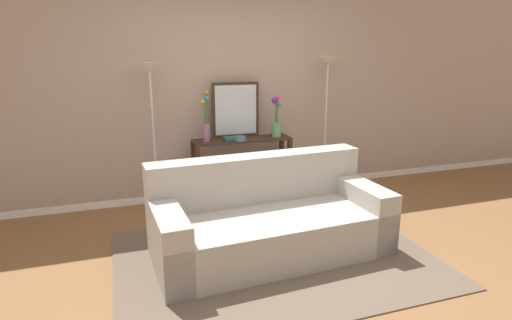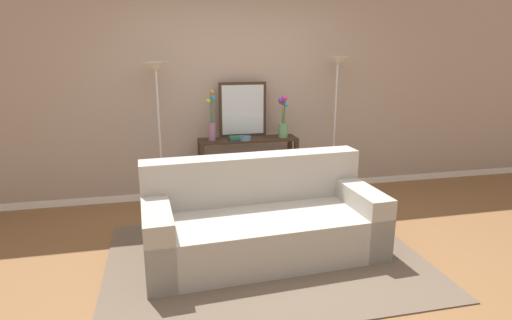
% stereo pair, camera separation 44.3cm
% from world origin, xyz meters
% --- Properties ---
extents(ground_plane, '(16.00, 16.00, 0.02)m').
position_xyz_m(ground_plane, '(0.00, 0.00, -0.01)').
color(ground_plane, brown).
extents(back_wall, '(12.00, 0.15, 2.99)m').
position_xyz_m(back_wall, '(0.00, 2.00, 1.49)').
color(back_wall, white).
rests_on(back_wall, ground).
extents(area_rug, '(2.84, 2.07, 0.01)m').
position_xyz_m(area_rug, '(-0.05, 0.09, 0.01)').
color(area_rug, brown).
rests_on(area_rug, ground).
extents(couch, '(2.20, 1.08, 0.88)m').
position_xyz_m(couch, '(-0.06, 0.25, 0.31)').
color(couch, '#ADA89E').
rests_on(couch, ground).
extents(console_table, '(1.22, 0.33, 0.80)m').
position_xyz_m(console_table, '(0.11, 1.67, 0.54)').
color(console_table, '#382619').
rests_on(console_table, ground).
extents(floor_lamp_left, '(0.28, 0.28, 1.73)m').
position_xyz_m(floor_lamp_left, '(-0.95, 1.62, 1.36)').
color(floor_lamp_left, silver).
rests_on(floor_lamp_left, ground).
extents(floor_lamp_right, '(0.28, 0.28, 1.78)m').
position_xyz_m(floor_lamp_right, '(1.23, 1.62, 1.40)').
color(floor_lamp_right, silver).
rests_on(floor_lamp_right, ground).
extents(wall_mirror, '(0.59, 0.02, 0.68)m').
position_xyz_m(wall_mirror, '(0.08, 1.80, 1.14)').
color(wall_mirror, '#382619').
rests_on(wall_mirror, console_table).
extents(vase_tall_flowers, '(0.11, 0.12, 0.61)m').
position_xyz_m(vase_tall_flowers, '(-0.33, 1.66, 1.02)').
color(vase_tall_flowers, gray).
rests_on(vase_tall_flowers, console_table).
extents(vase_short_flowers, '(0.13, 0.12, 0.52)m').
position_xyz_m(vase_short_flowers, '(0.56, 1.65, 1.00)').
color(vase_short_flowers, '#669E6B').
rests_on(vase_short_flowers, console_table).
extents(fruit_bowl, '(0.15, 0.15, 0.05)m').
position_xyz_m(fruit_bowl, '(0.06, 1.57, 0.83)').
color(fruit_bowl, '#4C7093').
rests_on(fruit_bowl, console_table).
extents(book_stack, '(0.20, 0.16, 0.04)m').
position_xyz_m(book_stack, '(-0.04, 1.61, 0.82)').
color(book_stack, navy).
rests_on(book_stack, console_table).
extents(book_row_under_console, '(0.31, 0.17, 0.13)m').
position_xyz_m(book_row_under_console, '(-0.23, 1.67, 0.06)').
color(book_row_under_console, '#236033').
rests_on(book_row_under_console, ground).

